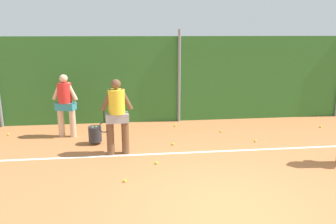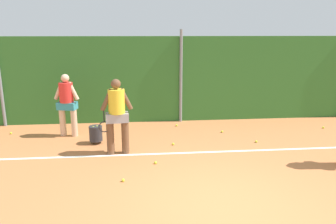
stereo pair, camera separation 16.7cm
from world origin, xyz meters
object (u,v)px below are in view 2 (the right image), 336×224
Objects in this scene: tennis_ball_12 at (323,127)px; tennis_ball_2 at (177,125)px; tennis_ball_6 at (256,141)px; tennis_ball_9 at (123,180)px; player_midcourt at (117,113)px; ball_hopper at (96,133)px; tennis_ball_13 at (156,163)px; tennis_ball_3 at (173,144)px; player_backcourt_far at (67,102)px; tennis_ball_11 at (11,133)px; tennis_ball_5 at (113,128)px; tennis_ball_8 at (222,131)px.

tennis_ball_2 is at bearing 171.56° from tennis_ball_12.
tennis_ball_6 is 1.00× the size of tennis_ball_9.
player_midcourt is 3.75× the size of ball_hopper.
ball_hopper is 2.27m from tennis_ball_13.
tennis_ball_3 is 5.13m from tennis_ball_12.
player_backcourt_far is 28.13× the size of tennis_ball_2.
tennis_ball_11 is (-4.83, 1.45, 0.00)m from tennis_ball_3.
tennis_ball_5 and tennis_ball_8 have the same top height.
tennis_ball_8 is (-0.72, 1.01, 0.00)m from tennis_ball_6.
tennis_ball_3 is 5.04m from tennis_ball_11.
player_midcourt reaches higher than tennis_ball_3.
tennis_ball_11 is (-3.05, -0.23, 0.00)m from tennis_ball_5.
player_midcourt is at bearing 139.57° from tennis_ball_13.
tennis_ball_2 is 2.09m from tennis_ball_5.
tennis_ball_2 and tennis_ball_12 have the same top height.
ball_hopper reaches higher than tennis_ball_12.
tennis_ball_3 is at bearing 58.70° from tennis_ball_9.
player_backcourt_far reaches higher than tennis_ball_2.
tennis_ball_5 is at bearing -88.49° from player_midcourt.
tennis_ball_8 is 3.15m from tennis_ball_13.
tennis_ball_3 is (1.48, 0.48, -1.05)m from player_midcourt.
tennis_ball_3 is 2.44m from tennis_ball_5.
tennis_ball_11 is at bearing 157.90° from ball_hopper.
tennis_ball_5 and tennis_ball_6 have the same top height.
player_midcourt is at bearing 96.40° from tennis_ball_9.
tennis_ball_9 is at bearing -112.25° from tennis_ball_2.
tennis_ball_2 is 1.00× the size of tennis_ball_6.
tennis_ball_2 is at bearing 30.62° from ball_hopper.
tennis_ball_9 is 1.00× the size of tennis_ball_12.
tennis_ball_11 is (-3.35, 1.93, -1.05)m from player_midcourt.
player_backcourt_far is at bearing -156.55° from tennis_ball_5.
tennis_ball_12 is at bearing -8.44° from tennis_ball_2.
player_backcourt_far is 28.13× the size of tennis_ball_6.
player_midcourt is 29.17× the size of tennis_ball_9.
tennis_ball_5 is 1.00× the size of tennis_ball_12.
player_backcourt_far is 8.10m from tennis_ball_12.
tennis_ball_3 is at bearing -148.78° from tennis_ball_8.
tennis_ball_6 and tennis_ball_12 have the same top height.
tennis_ball_2 is (1.79, 2.28, -1.05)m from player_midcourt.
player_midcourt is at bearing -128.08° from tennis_ball_2.
ball_hopper is (-0.66, 0.84, -0.79)m from player_midcourt.
tennis_ball_6 is 1.00× the size of tennis_ball_13.
player_backcourt_far is at bearing 179.75° from tennis_ball_12.
player_midcourt is at bearing -154.62° from tennis_ball_8.
ball_hopper is 2.86m from tennis_ball_2.
ball_hopper reaches higher than tennis_ball_3.
tennis_ball_5 is 1.00× the size of tennis_ball_9.
tennis_ball_11 is (-2.69, 1.09, -0.26)m from ball_hopper.
player_backcourt_far reaches higher than tennis_ball_3.
tennis_ball_12 is (5.01, 1.10, 0.00)m from tennis_ball_3.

